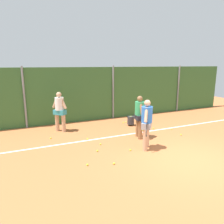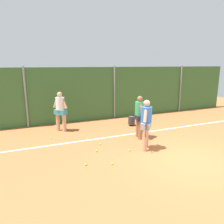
{
  "view_description": "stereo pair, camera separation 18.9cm",
  "coord_description": "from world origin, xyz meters",
  "px_view_note": "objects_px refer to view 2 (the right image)",
  "views": [
    {
      "loc": [
        -5.23,
        -5.11,
        3.21
      ],
      "look_at": [
        -1.56,
        3.04,
        1.2
      ],
      "focal_mm": 34.33,
      "sensor_mm": 36.0,
      "label": 1
    },
    {
      "loc": [
        -5.06,
        -5.19,
        3.21
      ],
      "look_at": [
        -1.56,
        3.04,
        1.2
      ],
      "focal_mm": 34.33,
      "sensor_mm": 36.0,
      "label": 2
    }
  ],
  "objects_px": {
    "tennis_ball_9": "(172,129)",
    "tennis_ball_2": "(182,135)",
    "tennis_ball_1": "(130,150)",
    "tennis_ball_8": "(87,139)",
    "tennis_ball_5": "(51,138)",
    "tennis_ball_6": "(86,165)",
    "tennis_ball_0": "(124,123)",
    "tennis_ball_12": "(97,151)",
    "tennis_ball_7": "(154,129)",
    "tennis_ball_3": "(127,122)",
    "player_backcourt_far": "(60,109)",
    "tennis_ball_13": "(112,163)",
    "ball_hopper": "(132,120)",
    "tennis_ball_4": "(100,144)",
    "tennis_ball_11": "(143,131)",
    "player_foreground_near": "(146,122)",
    "player_midcourt": "(140,115)"
  },
  "relations": [
    {
      "from": "tennis_ball_5",
      "to": "tennis_ball_6",
      "type": "xyz_separation_m",
      "value": [
        0.69,
        -3.09,
        0.0
      ]
    },
    {
      "from": "player_backcourt_far",
      "to": "tennis_ball_12",
      "type": "bearing_deg",
      "value": -29.57
    },
    {
      "from": "tennis_ball_13",
      "to": "player_backcourt_far",
      "type": "bearing_deg",
      "value": 101.73
    },
    {
      "from": "player_backcourt_far",
      "to": "ball_hopper",
      "type": "xyz_separation_m",
      "value": [
        3.6,
        -0.53,
        -0.79
      ]
    },
    {
      "from": "tennis_ball_3",
      "to": "tennis_ball_12",
      "type": "distance_m",
      "value": 4.25
    },
    {
      "from": "tennis_ball_5",
      "to": "tennis_ball_9",
      "type": "distance_m",
      "value": 5.83
    },
    {
      "from": "tennis_ball_3",
      "to": "player_midcourt",
      "type": "bearing_deg",
      "value": -104.76
    },
    {
      "from": "tennis_ball_12",
      "to": "tennis_ball_7",
      "type": "bearing_deg",
      "value": 23.13
    },
    {
      "from": "tennis_ball_5",
      "to": "tennis_ball_7",
      "type": "distance_m",
      "value": 5.0
    },
    {
      "from": "player_midcourt",
      "to": "tennis_ball_9",
      "type": "height_order",
      "value": "player_midcourt"
    },
    {
      "from": "tennis_ball_0",
      "to": "tennis_ball_5",
      "type": "bearing_deg",
      "value": -166.86
    },
    {
      "from": "player_midcourt",
      "to": "tennis_ball_4",
      "type": "xyz_separation_m",
      "value": [
        -1.88,
        -0.13,
        -1.02
      ]
    },
    {
      "from": "tennis_ball_9",
      "to": "tennis_ball_2",
      "type": "bearing_deg",
      "value": -101.8
    },
    {
      "from": "tennis_ball_4",
      "to": "tennis_ball_13",
      "type": "height_order",
      "value": "same"
    },
    {
      "from": "tennis_ball_9",
      "to": "tennis_ball_3",
      "type": "bearing_deg",
      "value": 125.44
    },
    {
      "from": "tennis_ball_1",
      "to": "tennis_ball_8",
      "type": "bearing_deg",
      "value": 120.88
    },
    {
      "from": "tennis_ball_6",
      "to": "tennis_ball_7",
      "type": "bearing_deg",
      "value": 29.99
    },
    {
      "from": "tennis_ball_1",
      "to": "tennis_ball_5",
      "type": "height_order",
      "value": "same"
    },
    {
      "from": "tennis_ball_1",
      "to": "tennis_ball_6",
      "type": "xyz_separation_m",
      "value": [
        -1.86,
        -0.5,
        0.0
      ]
    },
    {
      "from": "tennis_ball_5",
      "to": "tennis_ball_11",
      "type": "bearing_deg",
      "value": -9.21
    },
    {
      "from": "tennis_ball_2",
      "to": "player_foreground_near",
      "type": "bearing_deg",
      "value": -163.79
    },
    {
      "from": "tennis_ball_12",
      "to": "tennis_ball_13",
      "type": "relative_size",
      "value": 1.0
    },
    {
      "from": "tennis_ball_0",
      "to": "tennis_ball_1",
      "type": "height_order",
      "value": "same"
    },
    {
      "from": "tennis_ball_2",
      "to": "tennis_ball_13",
      "type": "xyz_separation_m",
      "value": [
        -4.03,
        -1.38,
        0.0
      ]
    },
    {
      "from": "ball_hopper",
      "to": "tennis_ball_5",
      "type": "relative_size",
      "value": 7.78
    },
    {
      "from": "tennis_ball_11",
      "to": "ball_hopper",
      "type": "bearing_deg",
      "value": 92.95
    },
    {
      "from": "tennis_ball_4",
      "to": "tennis_ball_5",
      "type": "height_order",
      "value": "same"
    },
    {
      "from": "player_foreground_near",
      "to": "player_midcourt",
      "type": "height_order",
      "value": "player_foreground_near"
    },
    {
      "from": "tennis_ball_5",
      "to": "tennis_ball_6",
      "type": "relative_size",
      "value": 1.0
    },
    {
      "from": "tennis_ball_8",
      "to": "tennis_ball_4",
      "type": "bearing_deg",
      "value": -70.31
    },
    {
      "from": "tennis_ball_12",
      "to": "tennis_ball_1",
      "type": "bearing_deg",
      "value": -20.53
    },
    {
      "from": "player_foreground_near",
      "to": "tennis_ball_7",
      "type": "distance_m",
      "value": 2.9
    },
    {
      "from": "tennis_ball_2",
      "to": "tennis_ball_13",
      "type": "height_order",
      "value": "same"
    },
    {
      "from": "ball_hopper",
      "to": "tennis_ball_4",
      "type": "bearing_deg",
      "value": -141.82
    },
    {
      "from": "player_midcourt",
      "to": "tennis_ball_3",
      "type": "bearing_deg",
      "value": 178.32
    },
    {
      "from": "ball_hopper",
      "to": "tennis_ball_6",
      "type": "distance_m",
      "value": 4.96
    },
    {
      "from": "tennis_ball_0",
      "to": "tennis_ball_13",
      "type": "relative_size",
      "value": 1.0
    },
    {
      "from": "player_foreground_near",
      "to": "player_midcourt",
      "type": "relative_size",
      "value": 1.02
    },
    {
      "from": "tennis_ball_1",
      "to": "player_foreground_near",
      "type": "bearing_deg",
      "value": -5.95
    },
    {
      "from": "tennis_ball_6",
      "to": "tennis_ball_8",
      "type": "height_order",
      "value": "same"
    },
    {
      "from": "tennis_ball_0",
      "to": "tennis_ball_5",
      "type": "height_order",
      "value": "same"
    },
    {
      "from": "tennis_ball_1",
      "to": "tennis_ball_5",
      "type": "relative_size",
      "value": 1.0
    },
    {
      "from": "tennis_ball_4",
      "to": "tennis_ball_6",
      "type": "distance_m",
      "value": 1.85
    },
    {
      "from": "tennis_ball_1",
      "to": "tennis_ball_7",
      "type": "xyz_separation_m",
      "value": [
        2.42,
        1.97,
        0.0
      ]
    },
    {
      "from": "ball_hopper",
      "to": "tennis_ball_3",
      "type": "xyz_separation_m",
      "value": [
        0.03,
        0.59,
        -0.26
      ]
    },
    {
      "from": "player_midcourt",
      "to": "tennis_ball_9",
      "type": "distance_m",
      "value": 2.37
    },
    {
      "from": "tennis_ball_2",
      "to": "tennis_ball_12",
      "type": "distance_m",
      "value": 4.17
    },
    {
      "from": "player_midcourt",
      "to": "tennis_ball_0",
      "type": "height_order",
      "value": "player_midcourt"
    },
    {
      "from": "tennis_ball_7",
      "to": "tennis_ball_13",
      "type": "distance_m",
      "value": 4.4
    },
    {
      "from": "ball_hopper",
      "to": "tennis_ball_13",
      "type": "bearing_deg",
      "value": -125.85
    }
  ]
}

